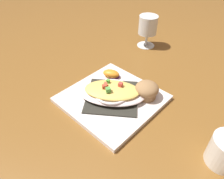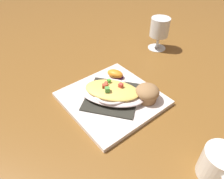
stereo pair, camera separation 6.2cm
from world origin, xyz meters
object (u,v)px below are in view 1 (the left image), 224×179
muffin (147,90)px  orange_garnish (112,74)px  square_plate (112,99)px  stemmed_glass (148,27)px  gratin_dish (112,92)px

muffin → orange_garnish: muffin is taller
orange_garnish → square_plate: bearing=120.7°
square_plate → orange_garnish: orange_garnish is taller
orange_garnish → stemmed_glass: 0.30m
square_plate → orange_garnish: bearing=-59.3°
gratin_dish → orange_garnish: size_ratio=3.68×
square_plate → stemmed_glass: 0.39m
square_plate → gratin_dish: 0.03m
gratin_dish → orange_garnish: (0.05, -0.09, -0.01)m
muffin → stemmed_glass: stemmed_glass is taller
square_plate → gratin_dish: bearing=45.8°
muffin → orange_garnish: bearing=-14.1°
gratin_dish → orange_garnish: gratin_dish is taller
stemmed_glass → orange_garnish: bearing=88.5°
gratin_dish → square_plate: bearing=-134.2°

